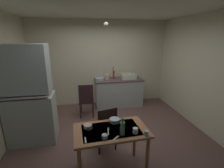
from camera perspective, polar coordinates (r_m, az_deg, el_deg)
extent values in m
plane|color=brown|center=(4.01, -0.56, -16.22)|extent=(5.28, 5.28, 0.00)
cube|color=beige|center=(5.29, -4.20, 7.34)|extent=(4.38, 0.10, 2.67)
cube|color=beige|center=(4.41, 28.68, 3.59)|extent=(0.10, 3.73, 2.67)
cube|color=silver|center=(3.43, -0.70, 25.81)|extent=(4.38, 3.73, 0.10)
cube|color=#A8B0AE|center=(3.85, -26.10, -10.80)|extent=(0.92, 0.56, 1.01)
cube|color=#A2B2B4|center=(3.53, -28.22, 4.72)|extent=(0.85, 0.48, 0.93)
cube|color=#B4A4A9|center=(3.63, -27.28, -3.22)|extent=(0.83, 0.50, 0.02)
cube|color=#A8B0AE|center=(5.25, 2.33, -3.01)|extent=(1.46, 0.60, 0.84)
cube|color=#58484B|center=(5.12, 2.38, 1.60)|extent=(1.49, 0.63, 0.03)
sphere|color=#2D2823|center=(4.90, 0.65, -3.89)|extent=(0.02, 0.02, 0.02)
cube|color=white|center=(5.18, 5.81, 2.72)|extent=(0.44, 0.34, 0.15)
cube|color=black|center=(5.16, 5.83, 3.49)|extent=(0.38, 0.28, 0.01)
cylinder|color=maroon|center=(5.10, 0.56, 3.34)|extent=(0.05, 0.05, 0.28)
cylinder|color=maroon|center=(5.01, 0.72, 4.28)|extent=(0.03, 0.12, 0.03)
cylinder|color=maroon|center=(5.12, 0.43, 5.56)|extent=(0.02, 0.16, 0.12)
cylinder|color=#9EB2C6|center=(4.96, -4.33, 1.70)|extent=(0.27, 0.27, 0.07)
cylinder|color=beige|center=(5.07, -1.66, 2.54)|extent=(0.14, 0.14, 0.16)
cube|color=#A06842|center=(2.61, -0.33, -16.05)|extent=(1.16, 0.71, 0.04)
cube|color=silver|center=(2.60, -0.33, -15.74)|extent=(0.91, 0.55, 0.00)
cylinder|color=#A56B3E|center=(2.78, 12.29, -24.07)|extent=(0.06, 0.06, 0.74)
cylinder|color=#A46149|center=(3.00, -11.69, -20.57)|extent=(0.06, 0.06, 0.74)
cylinder|color=#A16845|center=(3.17, 7.93, -18.18)|extent=(0.06, 0.06, 0.74)
cube|color=black|center=(3.30, -2.77, -15.12)|extent=(0.48, 0.48, 0.03)
cube|color=black|center=(3.03, -1.50, -12.81)|extent=(0.37, 0.11, 0.46)
cylinder|color=black|center=(3.61, -1.16, -16.31)|extent=(0.04, 0.04, 0.42)
cylinder|color=black|center=(3.51, -6.50, -17.45)|extent=(0.04, 0.04, 0.42)
cylinder|color=black|center=(3.35, 1.29, -19.15)|extent=(0.04, 0.04, 0.42)
cylinder|color=black|center=(3.25, -4.49, -20.55)|extent=(0.04, 0.04, 0.42)
cube|color=#311D1B|center=(4.59, -8.94, -5.88)|extent=(0.42, 0.42, 0.03)
cube|color=#2F1A1E|center=(4.32, -9.15, -3.54)|extent=(0.38, 0.05, 0.50)
cylinder|color=#311D1B|center=(4.83, -6.74, -7.55)|extent=(0.04, 0.04, 0.42)
cylinder|color=#311D1B|center=(4.84, -10.81, -7.68)|extent=(0.04, 0.04, 0.42)
cylinder|color=#311D1B|center=(4.52, -6.68, -9.28)|extent=(0.04, 0.04, 0.42)
cylinder|color=#311D1B|center=(4.53, -11.04, -9.41)|extent=(0.04, 0.04, 0.42)
cylinder|color=#9EB2C6|center=(2.79, 0.87, -12.64)|extent=(0.17, 0.17, 0.06)
cylinder|color=tan|center=(2.65, -8.46, -14.54)|extent=(0.14, 0.14, 0.06)
cylinder|color=white|center=(2.52, 8.22, -15.94)|extent=(0.08, 0.08, 0.09)
cylinder|color=#9EB2C6|center=(2.50, 11.95, -16.50)|extent=(0.06, 0.06, 0.07)
cylinder|color=#9EB2C6|center=(2.39, -2.61, -17.99)|extent=(0.08, 0.08, 0.06)
cylinder|color=#4C7F56|center=(2.43, 3.70, -15.38)|extent=(0.07, 0.07, 0.20)
cylinder|color=#4C7F56|center=(2.36, 3.76, -12.57)|extent=(0.03, 0.03, 0.07)
cube|color=silver|center=(2.56, -1.33, -16.22)|extent=(0.04, 0.19, 0.00)
cube|color=beige|center=(2.40, -9.32, -18.82)|extent=(0.02, 0.14, 0.00)
cube|color=beige|center=(2.41, 1.32, -18.52)|extent=(0.11, 0.10, 0.00)
sphere|color=#F9EFCC|center=(3.21, -2.08, 20.28)|extent=(0.08, 0.08, 0.08)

